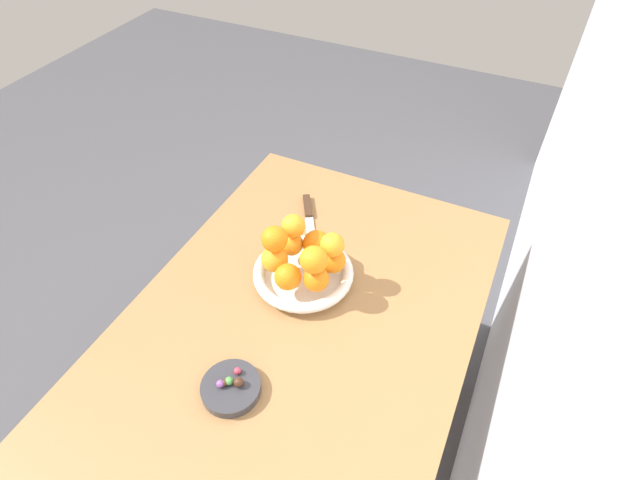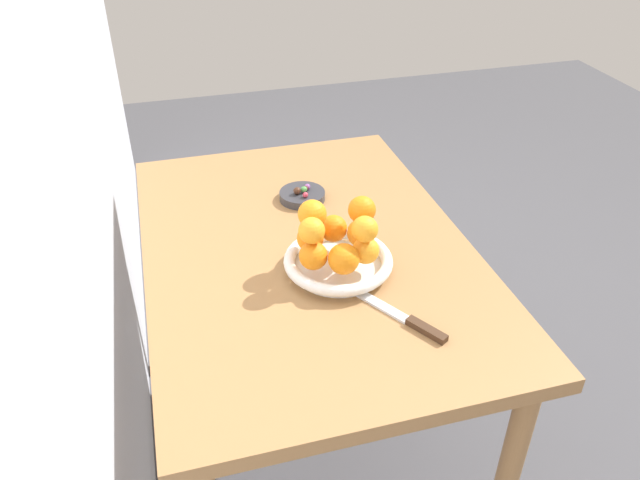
{
  "view_description": "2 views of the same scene",
  "coord_description": "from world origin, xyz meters",
  "views": [
    {
      "loc": [
        0.6,
        0.33,
        1.67
      ],
      "look_at": [
        -0.15,
        -0.02,
        0.85
      ],
      "focal_mm": 28.0,
      "sensor_mm": 36.0,
      "label": 1
    },
    {
      "loc": [
        -1.19,
        0.3,
        1.58
      ],
      "look_at": [
        -0.09,
        -0.01,
        0.81
      ],
      "focal_mm": 35.0,
      "sensor_mm": 36.0,
      "label": 2
    }
  ],
  "objects": [
    {
      "name": "ground_plane",
      "position": [
        0.0,
        0.0,
        0.0
      ],
      "size": [
        6.0,
        6.0,
        0.0
      ],
      "primitive_type": "plane",
      "color": "#4C4C51"
    },
    {
      "name": "wall_back",
      "position": [
        0.0,
        0.48,
        1.25
      ],
      "size": [
        4.0,
        0.05,
        2.5
      ],
      "primitive_type": "cube",
      "color": "silver",
      "rests_on": "ground_plane"
    },
    {
      "name": "dining_table",
      "position": [
        0.0,
        0.0,
        0.65
      ],
      "size": [
        1.1,
        0.76,
        0.74
      ],
      "color": "#9E7042",
      "rests_on": "ground_plane"
    },
    {
      "name": "fruit_bowl",
      "position": [
        -0.11,
        -0.04,
        0.76
      ],
      "size": [
        0.24,
        0.24,
        0.04
      ],
      "color": "white",
      "rests_on": "dining_table"
    },
    {
      "name": "candy_dish",
      "position": [
        0.22,
        -0.04,
        0.75
      ],
      "size": [
        0.12,
        0.12,
        0.02
      ],
      "primitive_type": "cylinder",
      "color": "#333338",
      "rests_on": "dining_table"
    },
    {
      "name": "orange_0",
      "position": [
        -0.17,
        -0.04,
        0.81
      ],
      "size": [
        0.07,
        0.07,
        0.07
      ],
      "primitive_type": "sphere",
      "color": "orange",
      "rests_on": "fruit_bowl"
    },
    {
      "name": "orange_1",
      "position": [
        -0.15,
        -0.09,
        0.81
      ],
      "size": [
        0.06,
        0.06,
        0.06
      ],
      "primitive_type": "sphere",
      "color": "orange",
      "rests_on": "fruit_bowl"
    },
    {
      "name": "orange_2",
      "position": [
        -0.09,
        -0.1,
        0.81
      ],
      "size": [
        0.06,
        0.06,
        0.06
      ],
      "primitive_type": "sphere",
      "color": "orange",
      "rests_on": "fruit_bowl"
    },
    {
      "name": "orange_3",
      "position": [
        -0.05,
        -0.05,
        0.81
      ],
      "size": [
        0.06,
        0.06,
        0.06
      ],
      "primitive_type": "sphere",
      "color": "orange",
      "rests_on": "fruit_bowl"
    },
    {
      "name": "orange_4",
      "position": [
        -0.07,
        0.01,
        0.81
      ],
      "size": [
        0.06,
        0.06,
        0.06
      ],
      "primitive_type": "sphere",
      "color": "orange",
      "rests_on": "fruit_bowl"
    },
    {
      "name": "orange_5",
      "position": [
        -0.14,
        0.02,
        0.81
      ],
      "size": [
        0.06,
        0.06,
        0.06
      ],
      "primitive_type": "sphere",
      "color": "orange",
      "rests_on": "fruit_bowl"
    },
    {
      "name": "orange_6",
      "position": [
        -0.09,
        -0.1,
        0.88
      ],
      "size": [
        0.06,
        0.06,
        0.06
      ],
      "primitive_type": "sphere",
      "color": "orange",
      "rests_on": "orange_2"
    },
    {
      "name": "orange_7",
      "position": [
        -0.13,
        0.02,
        0.87
      ],
      "size": [
        0.06,
        0.06,
        0.06
      ],
      "primitive_type": "sphere",
      "color": "orange",
      "rests_on": "orange_5"
    },
    {
      "name": "orange_8",
      "position": [
        -0.07,
        0.01,
        0.87
      ],
      "size": [
        0.06,
        0.06,
        0.06
      ],
      "primitive_type": "sphere",
      "color": "orange",
      "rests_on": "orange_4"
    },
    {
      "name": "orange_9",
      "position": [
        -0.15,
        -0.09,
        0.87
      ],
      "size": [
        0.06,
        0.06,
        0.06
      ],
      "primitive_type": "sphere",
      "color": "orange",
      "rests_on": "orange_1"
    },
    {
      "name": "candy_ball_0",
      "position": [
        0.21,
        -0.05,
        0.77
      ],
      "size": [
        0.02,
        0.02,
        0.02
      ],
      "primitive_type": "sphere",
      "color": "#4C9947",
      "rests_on": "candy_dish"
    },
    {
      "name": "candy_ball_1",
      "position": [
        0.19,
        -0.04,
        0.77
      ],
      "size": [
        0.01,
        0.01,
        0.01
      ],
      "primitive_type": "sphere",
      "color": "#C6384C",
      "rests_on": "candy_dish"
    },
    {
      "name": "candy_ball_2",
      "position": [
        0.22,
        -0.05,
        0.77
      ],
      "size": [
        0.01,
        0.01,
        0.01
      ],
      "primitive_type": "sphere",
      "color": "#472819",
      "rests_on": "candy_dish"
    },
    {
      "name": "candy_ball_3",
      "position": [
        0.23,
        -0.06,
        0.77
      ],
      "size": [
        0.02,
        0.02,
        0.02
      ],
      "primitive_type": "sphere",
      "color": "#8C4C99",
      "rests_on": "candy_dish"
    },
    {
      "name": "candy_ball_4",
      "position": [
        0.21,
        -0.03,
        0.77
      ],
      "size": [
        0.02,
        0.02,
        0.02
      ],
      "primitive_type": "sphere",
      "color": "#472819",
      "rests_on": "candy_dish"
    },
    {
      "name": "knife",
      "position": [
        -0.3,
        -0.12,
        0.75
      ],
      "size": [
        0.23,
        0.15,
        0.01
      ],
      "color": "#3F2819",
      "rests_on": "dining_table"
    }
  ]
}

